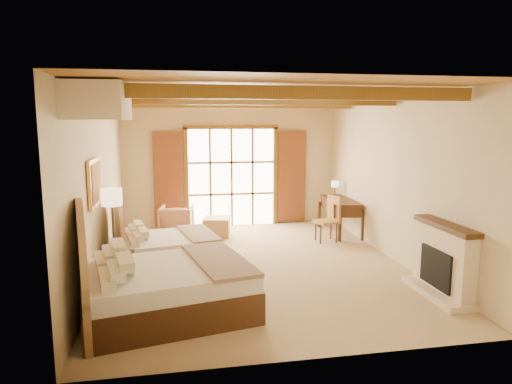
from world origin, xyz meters
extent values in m
plane|color=tan|center=(0.00, 0.00, 0.00)|extent=(7.00, 7.00, 0.00)
plane|color=beige|center=(0.00, 3.50, 1.60)|extent=(5.50, 0.00, 5.50)
plane|color=beige|center=(-2.75, 0.00, 1.60)|extent=(0.00, 7.00, 7.00)
plane|color=beige|center=(2.75, 0.00, 1.60)|extent=(0.00, 7.00, 7.00)
plane|color=#B57935|center=(0.00, 0.00, 3.20)|extent=(7.00, 7.00, 0.00)
cube|color=white|center=(0.00, 3.46, 1.25)|extent=(2.20, 0.02, 2.50)
cube|color=brown|center=(-1.60, 3.43, 1.25)|extent=(0.75, 0.06, 2.40)
cube|color=brown|center=(1.60, 3.43, 1.25)|extent=(0.75, 0.06, 2.40)
cube|color=beige|center=(2.62, -2.00, 0.55)|extent=(0.25, 1.30, 1.10)
cube|color=black|center=(2.55, -2.00, 0.45)|extent=(0.18, 0.80, 0.60)
cube|color=beige|center=(2.53, -2.00, 0.05)|extent=(0.45, 1.40, 0.10)
cube|color=#462815|center=(2.61, -2.00, 1.12)|extent=(0.30, 1.40, 0.08)
cube|color=#E9A857|center=(-2.71, -0.75, 1.75)|extent=(0.05, 0.95, 0.75)
cube|color=#C07831|center=(-2.68, -0.75, 1.75)|extent=(0.02, 0.82, 0.62)
cube|color=beige|center=(-2.40, -2.00, 2.95)|extent=(0.70, 1.40, 0.45)
cube|color=#462815|center=(-1.63, -1.94, 0.22)|extent=(2.60, 2.17, 0.45)
cube|color=silver|center=(-1.63, -1.94, 0.57)|extent=(2.55, 2.13, 0.25)
cube|color=#856957|center=(-0.85, -1.94, 0.70)|extent=(1.04, 1.87, 0.06)
cube|color=#949C6F|center=(-2.16, -1.94, 0.83)|extent=(0.23, 0.49, 0.27)
cube|color=#462815|center=(-1.65, 0.35, 0.18)|extent=(2.06, 1.72, 0.35)
cube|color=silver|center=(-1.65, 0.35, 0.45)|extent=(2.02, 1.68, 0.19)
cube|color=#856957|center=(-1.03, 0.35, 0.56)|extent=(0.82, 1.48, 0.04)
cube|color=#949C6F|center=(-2.07, 0.35, 0.66)|extent=(0.18, 0.39, 0.21)
cube|color=#462815|center=(-2.47, -0.74, 0.29)|extent=(0.62, 0.62, 0.59)
cylinder|color=#372A19|center=(-2.50, -0.46, 0.01)|extent=(0.23, 0.23, 0.03)
cylinder|color=#372A19|center=(-2.50, -0.46, 0.71)|extent=(0.04, 0.04, 1.37)
cylinder|color=beige|center=(-2.50, -0.46, 1.47)|extent=(0.34, 0.34, 0.28)
imported|color=tan|center=(-1.44, 2.67, 0.35)|extent=(0.87, 0.89, 0.71)
cube|color=#AA7C4C|center=(-0.50, 2.40, 0.22)|extent=(0.71, 0.71, 0.44)
cube|color=#462815|center=(2.46, 2.08, 0.82)|extent=(0.87, 1.64, 0.06)
cube|color=#462815|center=(2.46, 2.08, 0.67)|extent=(0.84, 1.59, 0.25)
cube|color=#A26B42|center=(1.88, 1.41, 0.46)|extent=(0.57, 0.57, 0.06)
cube|color=#A26B42|center=(2.08, 1.41, 0.76)|extent=(0.18, 0.45, 0.56)
cylinder|color=#372A19|center=(2.51, 2.61, 0.85)|extent=(0.11, 0.11, 0.02)
cylinder|color=#372A19|center=(2.51, 2.61, 0.98)|extent=(0.02, 0.02, 0.26)
cylinder|color=beige|center=(2.51, 2.61, 1.14)|extent=(0.18, 0.18, 0.15)
camera|label=1|loc=(-1.49, -8.19, 2.71)|focal=32.00mm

